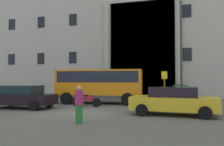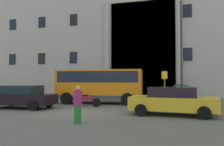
{
  "view_description": "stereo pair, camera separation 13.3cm",
  "coord_description": "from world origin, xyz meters",
  "px_view_note": "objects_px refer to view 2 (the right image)",
  "views": [
    {
      "loc": [
        5.5,
        -11.99,
        1.83
      ],
      "look_at": [
        0.52,
        5.53,
        2.37
      ],
      "focal_mm": 37.64,
      "sensor_mm": 36.0,
      "label": 1
    },
    {
      "loc": [
        5.63,
        -11.95,
        1.83
      ],
      "look_at": [
        0.52,
        5.53,
        2.37
      ],
      "focal_mm": 37.64,
      "sensor_mm": 36.0,
      "label": 2
    }
  ],
  "objects_px": {
    "parked_estate_mid": "(173,101)",
    "bus_stop_sign": "(165,83)",
    "lamppost_plaza_centre": "(181,41)",
    "hedge_planter_east": "(92,92)",
    "orange_minibus": "(100,83)",
    "hedge_planter_entrance_right": "(26,91)",
    "hedge_planter_entrance_left": "(181,92)",
    "pedestrian_child_trailing": "(78,104)",
    "parked_sedan_second": "(22,97)",
    "motorcycle_near_kerb": "(86,100)",
    "hedge_planter_west": "(134,91)"
  },
  "relations": [
    {
      "from": "orange_minibus",
      "to": "hedge_planter_west",
      "type": "height_order",
      "value": "orange_minibus"
    },
    {
      "from": "lamppost_plaza_centre",
      "to": "hedge_planter_east",
      "type": "bearing_deg",
      "value": 166.58
    },
    {
      "from": "bus_stop_sign",
      "to": "hedge_planter_entrance_right",
      "type": "height_order",
      "value": "bus_stop_sign"
    },
    {
      "from": "bus_stop_sign",
      "to": "hedge_planter_entrance_left",
      "type": "distance_m",
      "value": 4.0
    },
    {
      "from": "pedestrian_child_trailing",
      "to": "lamppost_plaza_centre",
      "type": "xyz_separation_m",
      "value": [
        4.29,
        11.14,
        4.29
      ]
    },
    {
      "from": "orange_minibus",
      "to": "parked_sedan_second",
      "type": "height_order",
      "value": "orange_minibus"
    },
    {
      "from": "hedge_planter_east",
      "to": "pedestrian_child_trailing",
      "type": "xyz_separation_m",
      "value": [
        4.43,
        -13.22,
        0.22
      ]
    },
    {
      "from": "hedge_planter_entrance_right",
      "to": "parked_estate_mid",
      "type": "relative_size",
      "value": 0.34
    },
    {
      "from": "hedge_planter_west",
      "to": "lamppost_plaza_centre",
      "type": "relative_size",
      "value": 0.18
    },
    {
      "from": "bus_stop_sign",
      "to": "hedge_planter_entrance_left",
      "type": "bearing_deg",
      "value": 71.56
    },
    {
      "from": "parked_estate_mid",
      "to": "bus_stop_sign",
      "type": "bearing_deg",
      "value": 101.18
    },
    {
      "from": "hedge_planter_east",
      "to": "parked_estate_mid",
      "type": "relative_size",
      "value": 0.33
    },
    {
      "from": "orange_minibus",
      "to": "hedge_planter_entrance_right",
      "type": "relative_size",
      "value": 4.38
    },
    {
      "from": "orange_minibus",
      "to": "motorcycle_near_kerb",
      "type": "xyz_separation_m",
      "value": [
        -0.14,
        -2.45,
        -1.12
      ]
    },
    {
      "from": "parked_sedan_second",
      "to": "pedestrian_child_trailing",
      "type": "relative_size",
      "value": 2.71
    },
    {
      "from": "parked_sedan_second",
      "to": "hedge_planter_west",
      "type": "bearing_deg",
      "value": 56.39
    },
    {
      "from": "hedge_planter_east",
      "to": "orange_minibus",
      "type": "bearing_deg",
      "value": -62.76
    },
    {
      "from": "hedge_planter_east",
      "to": "lamppost_plaza_centre",
      "type": "xyz_separation_m",
      "value": [
        8.72,
        -2.08,
        4.51
      ]
    },
    {
      "from": "hedge_planter_entrance_right",
      "to": "pedestrian_child_trailing",
      "type": "xyz_separation_m",
      "value": [
        12.22,
        -13.05,
        0.22
      ]
    },
    {
      "from": "pedestrian_child_trailing",
      "to": "lamppost_plaza_centre",
      "type": "height_order",
      "value": "lamppost_plaza_centre"
    },
    {
      "from": "bus_stop_sign",
      "to": "hedge_planter_entrance_left",
      "type": "height_order",
      "value": "bus_stop_sign"
    },
    {
      "from": "hedge_planter_entrance_right",
      "to": "hedge_planter_entrance_left",
      "type": "xyz_separation_m",
      "value": [
        16.45,
        0.37,
        0.12
      ]
    },
    {
      "from": "hedge_planter_west",
      "to": "parked_sedan_second",
      "type": "xyz_separation_m",
      "value": [
        -5.62,
        -9.26,
        0.02
      ]
    },
    {
      "from": "orange_minibus",
      "to": "parked_sedan_second",
      "type": "xyz_separation_m",
      "value": [
        -3.82,
        -4.46,
        -0.82
      ]
    },
    {
      "from": "hedge_planter_east",
      "to": "motorcycle_near_kerb",
      "type": "bearing_deg",
      "value": -72.0
    },
    {
      "from": "hedge_planter_east",
      "to": "hedge_planter_entrance_right",
      "type": "distance_m",
      "value": 7.8
    },
    {
      "from": "orange_minibus",
      "to": "hedge_planter_entrance_right",
      "type": "height_order",
      "value": "orange_minibus"
    },
    {
      "from": "hedge_planter_east",
      "to": "hedge_planter_entrance_left",
      "type": "bearing_deg",
      "value": 1.34
    },
    {
      "from": "hedge_planter_west",
      "to": "hedge_planter_entrance_right",
      "type": "bearing_deg",
      "value": -179.84
    },
    {
      "from": "bus_stop_sign",
      "to": "pedestrian_child_trailing",
      "type": "height_order",
      "value": "bus_stop_sign"
    },
    {
      "from": "parked_sedan_second",
      "to": "pedestrian_child_trailing",
      "type": "distance_m",
      "value": 6.87
    },
    {
      "from": "bus_stop_sign",
      "to": "pedestrian_child_trailing",
      "type": "bearing_deg",
      "value": -107.11
    },
    {
      "from": "orange_minibus",
      "to": "parked_sedan_second",
      "type": "bearing_deg",
      "value": -136.94
    },
    {
      "from": "lamppost_plaza_centre",
      "to": "bus_stop_sign",
      "type": "bearing_deg",
      "value": -132.28
    },
    {
      "from": "bus_stop_sign",
      "to": "hedge_planter_entrance_right",
      "type": "relative_size",
      "value": 1.62
    },
    {
      "from": "pedestrian_child_trailing",
      "to": "hedge_planter_east",
      "type": "bearing_deg",
      "value": 79.1
    },
    {
      "from": "hedge_planter_entrance_left",
      "to": "motorcycle_near_kerb",
      "type": "height_order",
      "value": "hedge_planter_entrance_left"
    },
    {
      "from": "bus_stop_sign",
      "to": "parked_estate_mid",
      "type": "relative_size",
      "value": 0.56
    },
    {
      "from": "hedge_planter_east",
      "to": "parked_sedan_second",
      "type": "xyz_separation_m",
      "value": [
        -1.28,
        -9.4,
        0.17
      ]
    },
    {
      "from": "hedge_planter_west",
      "to": "hedge_planter_entrance_left",
      "type": "relative_size",
      "value": 0.83
    },
    {
      "from": "orange_minibus",
      "to": "parked_sedan_second",
      "type": "distance_m",
      "value": 5.93
    },
    {
      "from": "hedge_planter_entrance_left",
      "to": "parked_sedan_second",
      "type": "xyz_separation_m",
      "value": [
        -9.93,
        -9.6,
        0.05
      ]
    },
    {
      "from": "hedge_planter_east",
      "to": "parked_estate_mid",
      "type": "xyz_separation_m",
      "value": [
        8.24,
        -9.71,
        0.18
      ]
    },
    {
      "from": "hedge_planter_west",
      "to": "hedge_planter_entrance_left",
      "type": "xyz_separation_m",
      "value": [
        4.32,
        0.34,
        -0.03
      ]
    },
    {
      "from": "bus_stop_sign",
      "to": "hedge_planter_east",
      "type": "xyz_separation_m",
      "value": [
        -7.42,
        3.51,
        -0.98
      ]
    },
    {
      "from": "orange_minibus",
      "to": "hedge_planter_east",
      "type": "height_order",
      "value": "orange_minibus"
    },
    {
      "from": "hedge_planter_entrance_right",
      "to": "parked_sedan_second",
      "type": "relative_size",
      "value": 0.36
    },
    {
      "from": "bus_stop_sign",
      "to": "parked_estate_mid",
      "type": "height_order",
      "value": "bus_stop_sign"
    },
    {
      "from": "hedge_planter_entrance_left",
      "to": "lamppost_plaza_centre",
      "type": "bearing_deg",
      "value": -88.47
    },
    {
      "from": "hedge_planter_east",
      "to": "hedge_planter_entrance_left",
      "type": "height_order",
      "value": "hedge_planter_entrance_left"
    }
  ]
}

